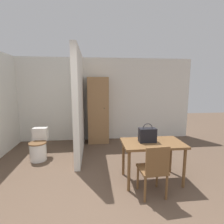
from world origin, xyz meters
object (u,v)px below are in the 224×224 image
toilet (39,147)px  wooden_cabinet (98,110)px  dining_table (152,147)px  wooden_chair (154,169)px  handbag (147,135)px

toilet → wooden_cabinet: bearing=37.8°
dining_table → wooden_cabinet: 2.45m
wooden_chair → wooden_cabinet: bearing=101.9°
wooden_chair → handbag: 0.61m
handbag → toilet: bearing=152.4°
dining_table → handbag: size_ratio=3.19×
handbag → dining_table: bearing=-12.5°
wooden_cabinet → wooden_chair: bearing=-74.4°
dining_table → handbag: bearing=167.5°
wooden_cabinet → handbag: bearing=-70.6°
handbag → wooden_cabinet: wooden_cabinet is taller
dining_table → toilet: size_ratio=1.52×
wooden_cabinet → toilet: bearing=-142.2°
dining_table → wooden_chair: size_ratio=1.25×
dining_table → toilet: (-2.29, 1.17, -0.34)m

